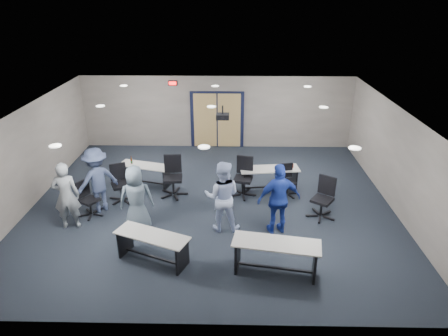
{
  "coord_description": "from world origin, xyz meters",
  "views": [
    {
      "loc": [
        0.55,
        -9.92,
        5.54
      ],
      "look_at": [
        0.35,
        -0.3,
        1.23
      ],
      "focal_mm": 32.0,
      "sensor_mm": 36.0,
      "label": 1
    }
  ],
  "objects_px": {
    "table_back_left": "(145,171)",
    "person_gray": "(66,196)",
    "chair_back_d": "(288,181)",
    "chair_loose_right": "(322,198)",
    "table_front_right": "(276,252)",
    "person_lightblue": "(222,196)",
    "chair_back_c": "(243,177)",
    "chair_loose_left": "(89,199)",
    "person_back": "(97,180)",
    "chair_back_b": "(173,177)",
    "chair_back_a": "(121,184)",
    "person_navy": "(279,199)",
    "person_plaid": "(136,199)",
    "table_front_left": "(152,243)",
    "table_back_right": "(269,175)"
  },
  "relations": [
    {
      "from": "person_lightblue",
      "to": "chair_back_c",
      "type": "bearing_deg",
      "value": -103.74
    },
    {
      "from": "chair_back_c",
      "to": "chair_loose_left",
      "type": "height_order",
      "value": "chair_back_c"
    },
    {
      "from": "chair_loose_left",
      "to": "chair_loose_right",
      "type": "height_order",
      "value": "chair_loose_right"
    },
    {
      "from": "chair_back_a",
      "to": "chair_back_b",
      "type": "relative_size",
      "value": 0.9
    },
    {
      "from": "chair_loose_right",
      "to": "table_front_left",
      "type": "bearing_deg",
      "value": -119.86
    },
    {
      "from": "table_back_left",
      "to": "chair_loose_left",
      "type": "bearing_deg",
      "value": -104.5
    },
    {
      "from": "chair_loose_left",
      "to": "person_lightblue",
      "type": "distance_m",
      "value": 3.6
    },
    {
      "from": "chair_back_c",
      "to": "person_plaid",
      "type": "xyz_separation_m",
      "value": [
        -2.67,
        -1.84,
        0.28
      ]
    },
    {
      "from": "table_front_right",
      "to": "chair_back_a",
      "type": "height_order",
      "value": "chair_back_a"
    },
    {
      "from": "person_lightblue",
      "to": "person_back",
      "type": "xyz_separation_m",
      "value": [
        -3.36,
        0.85,
        -0.01
      ]
    },
    {
      "from": "table_front_right",
      "to": "chair_loose_right",
      "type": "xyz_separation_m",
      "value": [
        1.43,
        2.29,
        0.05
      ]
    },
    {
      "from": "chair_back_b",
      "to": "chair_loose_left",
      "type": "xyz_separation_m",
      "value": [
        -2.06,
        -1.18,
        -0.11
      ]
    },
    {
      "from": "table_back_left",
      "to": "chair_back_d",
      "type": "distance_m",
      "value": 4.34
    },
    {
      "from": "chair_loose_left",
      "to": "person_lightblue",
      "type": "bearing_deg",
      "value": -67.4
    },
    {
      "from": "table_front_left",
      "to": "chair_back_a",
      "type": "xyz_separation_m",
      "value": [
        -1.41,
        2.76,
        0.07
      ]
    },
    {
      "from": "person_navy",
      "to": "person_back",
      "type": "bearing_deg",
      "value": -25.37
    },
    {
      "from": "table_front_left",
      "to": "chair_back_b",
      "type": "bearing_deg",
      "value": 112.34
    },
    {
      "from": "person_back",
      "to": "chair_back_b",
      "type": "bearing_deg",
      "value": 163.61
    },
    {
      "from": "table_front_left",
      "to": "chair_back_a",
      "type": "bearing_deg",
      "value": 139.88
    },
    {
      "from": "chair_back_d",
      "to": "chair_back_c",
      "type": "bearing_deg",
      "value": 167.72
    },
    {
      "from": "person_gray",
      "to": "person_plaid",
      "type": "relative_size",
      "value": 1.04
    },
    {
      "from": "table_back_left",
      "to": "table_front_right",
      "type": "bearing_deg",
      "value": -33.28
    },
    {
      "from": "chair_back_b",
      "to": "person_lightblue",
      "type": "relative_size",
      "value": 0.65
    },
    {
      "from": "person_gray",
      "to": "person_navy",
      "type": "xyz_separation_m",
      "value": [
        5.23,
        -0.11,
        0.03
      ]
    },
    {
      "from": "table_front_left",
      "to": "table_back_right",
      "type": "height_order",
      "value": "table_back_right"
    },
    {
      "from": "person_navy",
      "to": "table_front_right",
      "type": "bearing_deg",
      "value": 68.77
    },
    {
      "from": "table_front_right",
      "to": "person_lightblue",
      "type": "bearing_deg",
      "value": 134.82
    },
    {
      "from": "table_back_left",
      "to": "person_gray",
      "type": "bearing_deg",
      "value": -104.43
    },
    {
      "from": "chair_back_b",
      "to": "chair_back_c",
      "type": "distance_m",
      "value": 2.03
    },
    {
      "from": "table_front_right",
      "to": "person_lightblue",
      "type": "distance_m",
      "value": 2.09
    },
    {
      "from": "person_lightblue",
      "to": "table_front_left",
      "type": "bearing_deg",
      "value": 45.6
    },
    {
      "from": "chair_back_b",
      "to": "person_plaid",
      "type": "xyz_separation_m",
      "value": [
        -0.64,
        -1.8,
        0.26
      ]
    },
    {
      "from": "chair_loose_left",
      "to": "chair_loose_right",
      "type": "distance_m",
      "value": 6.13
    },
    {
      "from": "table_front_left",
      "to": "person_back",
      "type": "xyz_separation_m",
      "value": [
        -1.86,
        2.21,
        0.44
      ]
    },
    {
      "from": "chair_back_d",
      "to": "chair_loose_right",
      "type": "distance_m",
      "value": 1.44
    },
    {
      "from": "table_front_left",
      "to": "chair_back_d",
      "type": "relative_size",
      "value": 1.88
    },
    {
      "from": "table_back_left",
      "to": "chair_back_a",
      "type": "xyz_separation_m",
      "value": [
        -0.48,
        -1.05,
        0.09
      ]
    },
    {
      "from": "chair_back_d",
      "to": "person_navy",
      "type": "relative_size",
      "value": 0.51
    },
    {
      "from": "table_front_right",
      "to": "chair_loose_left",
      "type": "bearing_deg",
      "value": 164.39
    },
    {
      "from": "table_front_left",
      "to": "table_front_right",
      "type": "height_order",
      "value": "table_front_right"
    },
    {
      "from": "chair_back_a",
      "to": "person_back",
      "type": "distance_m",
      "value": 0.8
    },
    {
      "from": "table_front_right",
      "to": "chair_loose_left",
      "type": "distance_m",
      "value": 5.21
    },
    {
      "from": "chair_back_b",
      "to": "person_lightblue",
      "type": "bearing_deg",
      "value": -54.12
    },
    {
      "from": "chair_back_c",
      "to": "chair_loose_right",
      "type": "xyz_separation_m",
      "value": [
        2.04,
        -1.19,
        -0.02
      ]
    },
    {
      "from": "chair_back_d",
      "to": "person_plaid",
      "type": "bearing_deg",
      "value": -168.85
    },
    {
      "from": "chair_back_b",
      "to": "person_navy",
      "type": "relative_size",
      "value": 0.65
    },
    {
      "from": "chair_back_d",
      "to": "person_navy",
      "type": "distance_m",
      "value": 2.06
    },
    {
      "from": "chair_loose_right",
      "to": "person_back",
      "type": "xyz_separation_m",
      "value": [
        -5.96,
        0.25,
        0.35
      ]
    },
    {
      "from": "person_lightblue",
      "to": "chair_back_a",
      "type": "bearing_deg",
      "value": -22.25
    },
    {
      "from": "person_gray",
      "to": "person_plaid",
      "type": "xyz_separation_m",
      "value": [
        1.75,
        -0.05,
        -0.03
      ]
    }
  ]
}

